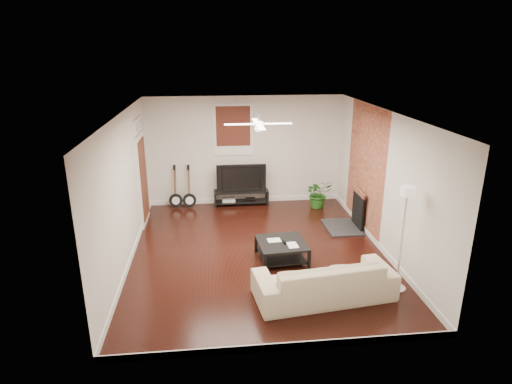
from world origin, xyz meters
TOP-DOWN VIEW (x-y plane):
  - room at (0.00, 0.00)m, footprint 5.01×6.01m
  - brick_accent at (2.49, 1.00)m, footprint 0.02×2.20m
  - fireplace at (2.20, 1.00)m, footprint 0.80×1.10m
  - window_back at (-0.30, 2.97)m, footprint 1.00×0.06m
  - door_left at (-2.46, 1.90)m, footprint 0.08×1.00m
  - tv_stand at (-0.13, 2.78)m, footprint 1.41×0.38m
  - tv at (-0.13, 2.80)m, footprint 1.26×0.17m
  - coffee_table at (0.41, -0.38)m, footprint 0.97×0.97m
  - sofa at (0.89, -1.75)m, footprint 2.37×1.18m
  - floor_lamp at (2.20, -1.65)m, footprint 0.34×0.34m
  - potted_plant at (1.83, 2.39)m, footprint 0.76×0.69m
  - guitar_left at (-1.82, 2.75)m, footprint 0.38×0.29m
  - guitar_right at (-1.47, 2.72)m, footprint 0.36×0.26m
  - ceiling_fan at (0.00, 0.00)m, footprint 1.24×1.24m

SIDE VIEW (x-z plane):
  - coffee_table at x=0.41m, z-range 0.00..0.38m
  - tv_stand at x=-0.13m, z-range 0.00..0.39m
  - sofa at x=0.89m, z-range 0.00..0.67m
  - potted_plant at x=1.83m, z-range 0.00..0.75m
  - fireplace at x=2.20m, z-range 0.00..0.92m
  - guitar_left at x=-1.82m, z-range 0.00..1.12m
  - guitar_right at x=-1.47m, z-range 0.00..1.12m
  - tv at x=-0.13m, z-range 0.40..1.12m
  - floor_lamp at x=2.20m, z-range 0.00..1.86m
  - door_left at x=-2.46m, z-range 0.00..2.50m
  - room at x=0.00m, z-range 0.00..2.80m
  - brick_accent at x=2.49m, z-range 0.00..2.80m
  - window_back at x=-0.30m, z-range 1.30..2.60m
  - ceiling_fan at x=0.00m, z-range 2.44..2.76m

